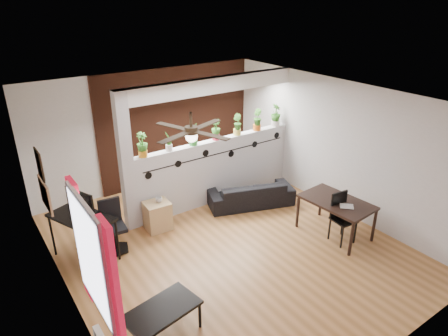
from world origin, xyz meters
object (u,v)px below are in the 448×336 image
Objects in this scene: potted_plant_1 at (169,141)px; folding_chair at (341,213)px; dining_table at (337,204)px; cube_shelf at (158,216)px; computer_desk at (82,220)px; sofa at (250,194)px; cup at (159,200)px; potted_plant_4 at (237,124)px; potted_plant_3 at (216,129)px; potted_plant_2 at (193,133)px; potted_plant_5 at (257,119)px; potted_plant_6 at (276,115)px; coffee_table at (162,312)px; potted_plant_0 at (142,144)px; ceiling_fan at (191,133)px; office_chair at (113,229)px.

potted_plant_1 is 3.35m from folding_chair.
cube_shelf is at bearing 142.15° from dining_table.
cube_shelf is 1.44m from computer_desk.
sofa is 1.99m from cup.
potted_plant_3 is at bearing 180.00° from potted_plant_4.
potted_plant_4 is (1.05, 0.00, -0.00)m from potted_plant_2.
sofa is 1.36× the size of computer_desk.
potted_plant_2 is 0.95× the size of potted_plant_5.
potted_plant_1 is at bearing -1.72° from sofa.
computer_desk is at bearing 154.53° from dining_table.
dining_table is at bearing -25.47° from computer_desk.
dining_table is (2.51, -1.99, 0.01)m from cup.
potted_plant_5 is at bearing 10.74° from cube_shelf.
potted_plant_1 reaches higher than computer_desk.
potted_plant_5 is 0.96× the size of potted_plant_6.
cube_shelf is at bearing -173.78° from potted_plant_6.
dining_table is 3.67m from coffee_table.
potted_plant_3 is 1.52m from sofa.
potted_plant_6 reaches higher than potted_plant_3.
potted_plant_3 is 2.04m from cube_shelf.
potted_plant_0 reaches higher than computer_desk.
potted_plant_4 is (1.58, 0.00, 0.03)m from potted_plant_1.
potted_plant_5 is at bearing 89.11° from dining_table.
dining_table is (3.93, -1.87, -0.10)m from computer_desk.
coffee_table is at bearing -176.83° from folding_chair.
potted_plant_6 is 0.40× the size of computer_desk.
potted_plant_1 is at bearing 131.65° from dining_table.
sofa is 1.87m from dining_table.
potted_plant_2 is at bearing 0.00° from potted_plant_0.
potted_plant_2 reaches higher than potted_plant_4.
potted_plant_2 is at bearing 180.00° from potted_plant_6.
potted_plant_6 is at bearing 29.51° from ceiling_fan.
ceiling_fan is 3.19m from folding_chair.
potted_plant_1 is 0.68× the size of cube_shelf.
potted_plant_0 reaches higher than cup.
office_chair is 2.18m from coffee_table.
dining_table is at bearing -78.10° from potted_plant_4.
dining_table is (-0.04, -2.33, -0.99)m from potted_plant_5.
potted_plant_3 reaches higher than sofa.
potted_plant_4 reaches higher than cup.
potted_plant_3 is (1.05, 0.00, 0.02)m from potted_plant_1.
computer_desk is 4.37m from folding_chair.
computer_desk is (-2.38, -0.46, -0.87)m from potted_plant_2.
ceiling_fan is 2.88× the size of potted_plant_3.
potted_plant_6 is (1.58, -0.00, 0.04)m from potted_plant_3.
cup is at bearing -160.58° from potted_plant_2.
sofa is at bearing 107.82° from dining_table.
potted_plant_1 is 0.53m from potted_plant_2.
potted_plant_6 reaches higher than sofa.
cup is at bearing 141.60° from dining_table.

